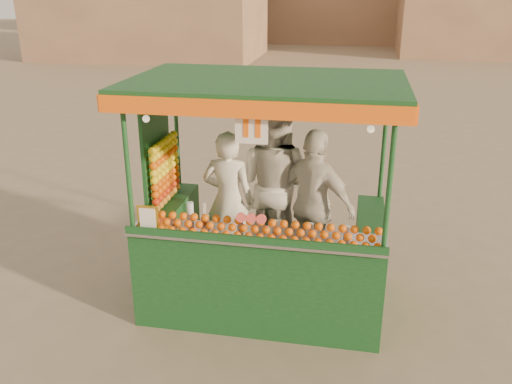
% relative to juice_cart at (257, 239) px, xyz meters
% --- Properties ---
extents(ground, '(90.00, 90.00, 0.00)m').
position_rel_juice_cart_xyz_m(ground, '(0.20, 0.14, -0.79)').
color(ground, '#746753').
rests_on(ground, ground).
extents(building_right, '(9.00, 6.00, 5.00)m').
position_rel_juice_cart_xyz_m(building_right, '(7.20, 24.14, 1.71)').
color(building_right, '#9F785A').
rests_on(building_right, ground).
extents(juice_cart, '(2.70, 1.75, 2.45)m').
position_rel_juice_cart_xyz_m(juice_cart, '(0.00, 0.00, 0.00)').
color(juice_cart, '#103A1B').
rests_on(juice_cart, ground).
extents(vendor_left, '(0.59, 0.41, 1.57)m').
position_rel_juice_cart_xyz_m(vendor_left, '(-0.39, 0.33, 0.28)').
color(vendor_left, silver).
rests_on(vendor_left, ground).
extents(vendor_middle, '(1.11, 0.99, 1.88)m').
position_rel_juice_cart_xyz_m(vendor_middle, '(0.09, 0.55, 0.43)').
color(vendor_middle, beige).
rests_on(vendor_middle, ground).
extents(vendor_right, '(1.04, 0.79, 1.64)m').
position_rel_juice_cart_xyz_m(vendor_right, '(0.56, 0.31, 0.31)').
color(vendor_right, silver).
rests_on(vendor_right, ground).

